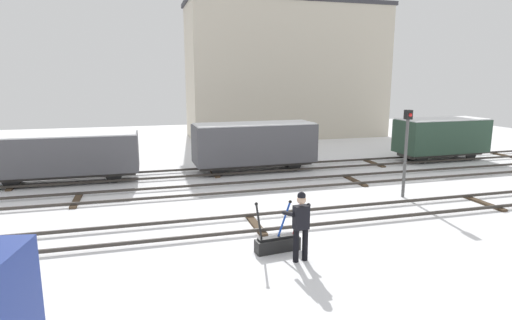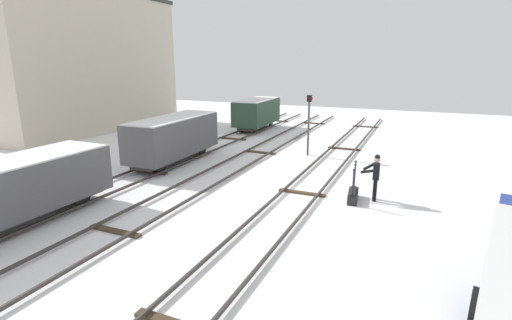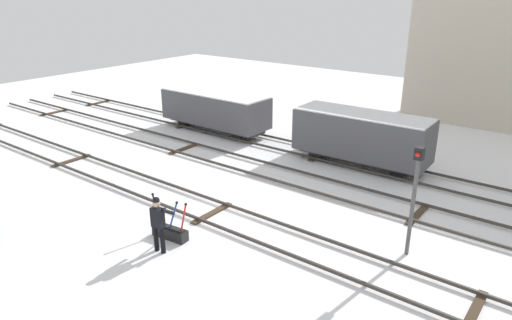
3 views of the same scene
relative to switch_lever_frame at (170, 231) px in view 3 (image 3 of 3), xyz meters
name	(u,v)px [view 3 (image 3 of 3)]	position (x,y,z in m)	size (l,w,h in m)	color
ground_plane	(212,214)	(-0.06, 2.04, -0.25)	(60.00, 60.00, 0.00)	white
track_main_line	(212,211)	(-0.06, 2.04, -0.14)	(44.00, 1.94, 0.18)	#38332D
track_siding_near	(281,174)	(-0.06, 6.41, -0.13)	(44.00, 1.94, 0.18)	#38332D
track_siding_far	(320,154)	(-0.06, 9.69, -0.14)	(44.00, 1.94, 0.18)	#38332D
switch_lever_frame	(170,231)	(0.00, 0.00, 0.00)	(1.42, 0.50, 1.44)	black
rail_worker	(158,221)	(0.35, -0.73, 0.80)	(0.60, 0.69, 1.83)	black
signal_post	(415,190)	(6.41, 3.68, 1.88)	(0.24, 0.32, 3.42)	#4C4C4C
freight_car_far_end	(361,136)	(1.98, 9.69, 1.15)	(6.04, 2.16, 2.43)	#2D2B28
freight_car_mid_siding	(215,109)	(-6.76, 9.69, 1.04)	(6.37, 2.15, 2.20)	#2D2B28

